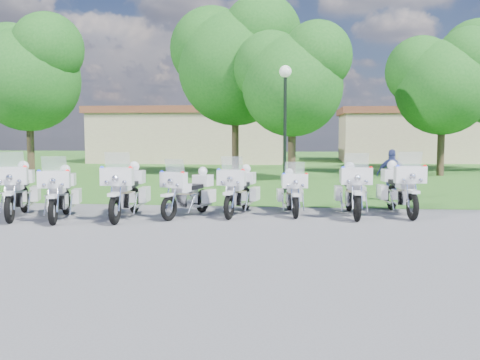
# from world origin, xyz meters

# --- Properties ---
(ground) EXTENTS (100.00, 100.00, 0.00)m
(ground) POSITION_xyz_m (0.00, 0.00, 0.00)
(ground) COLOR #5D5D62
(ground) RESTS_ON ground
(grass_lawn) EXTENTS (100.00, 48.00, 0.01)m
(grass_lawn) POSITION_xyz_m (0.00, 27.00, 0.00)
(grass_lawn) COLOR #326921
(grass_lawn) RESTS_ON ground
(motorcycle_0) EXTENTS (1.34, 2.48, 1.72)m
(motorcycle_0) POSITION_xyz_m (-5.05, 0.43, 0.72)
(motorcycle_0) COLOR black
(motorcycle_0) RESTS_ON ground
(motorcycle_1) EXTENTS (1.18, 2.37, 1.63)m
(motorcycle_1) POSITION_xyz_m (-3.82, 0.26, 0.68)
(motorcycle_1) COLOR black
(motorcycle_1) RESTS_ON ground
(motorcycle_2) EXTENTS (0.90, 2.56, 1.72)m
(motorcycle_2) POSITION_xyz_m (-2.20, 0.60, 0.72)
(motorcycle_2) COLOR black
(motorcycle_2) RESTS_ON ground
(motorcycle_3) EXTENTS (1.24, 2.18, 1.53)m
(motorcycle_3) POSITION_xyz_m (-0.67, 1.10, 0.64)
(motorcycle_3) COLOR black
(motorcycle_3) RESTS_ON ground
(motorcycle_4) EXTENTS (1.00, 2.35, 1.59)m
(motorcycle_4) POSITION_xyz_m (0.61, 1.53, 0.66)
(motorcycle_4) COLOR black
(motorcycle_4) RESTS_ON ground
(motorcycle_5) EXTENTS (0.86, 2.14, 1.44)m
(motorcycle_5) POSITION_xyz_m (2.01, 1.78, 0.60)
(motorcycle_5) COLOR black
(motorcycle_5) RESTS_ON ground
(motorcycle_6) EXTENTS (0.83, 2.50, 1.68)m
(motorcycle_6) POSITION_xyz_m (3.61, 1.66, 0.70)
(motorcycle_6) COLOR black
(motorcycle_6) RESTS_ON ground
(motorcycle_7) EXTENTS (1.01, 2.54, 1.71)m
(motorcycle_7) POSITION_xyz_m (4.90, 2.01, 0.72)
(motorcycle_7) COLOR black
(motorcycle_7) RESTS_ON ground
(lamp_post) EXTENTS (0.44, 0.44, 4.59)m
(lamp_post) POSITION_xyz_m (1.68, 6.81, 3.43)
(lamp_post) COLOR black
(lamp_post) RESTS_ON ground
(tree_0) EXTENTS (6.07, 5.18, 8.09)m
(tree_0) POSITION_xyz_m (-11.42, 13.21, 5.35)
(tree_0) COLOR #38281C
(tree_0) RESTS_ON ground
(tree_1) EXTENTS (6.85, 5.84, 9.13)m
(tree_1) POSITION_xyz_m (-1.18, 15.07, 6.04)
(tree_1) COLOR #38281C
(tree_1) RESTS_ON ground
(tree_2) EXTENTS (5.38, 4.59, 7.18)m
(tree_2) POSITION_xyz_m (1.81, 12.07, 4.75)
(tree_2) COLOR #38281C
(tree_2) RESTS_ON ground
(tree_3) EXTENTS (5.58, 4.76, 7.44)m
(tree_3) POSITION_xyz_m (9.34, 15.67, 4.92)
(tree_3) COLOR #38281C
(tree_3) RESTS_ON ground
(building_west) EXTENTS (14.56, 8.32, 4.10)m
(building_west) POSITION_xyz_m (-6.00, 28.00, 2.07)
(building_west) COLOR tan
(building_west) RESTS_ON ground
(building_east) EXTENTS (11.44, 7.28, 4.10)m
(building_east) POSITION_xyz_m (11.00, 30.00, 2.07)
(building_east) COLOR tan
(building_east) RESTS_ON ground
(bystander_c) EXTENTS (1.04, 0.62, 1.65)m
(bystander_c) POSITION_xyz_m (5.17, 4.90, 0.83)
(bystander_c) COLOR navy
(bystander_c) RESTS_ON ground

